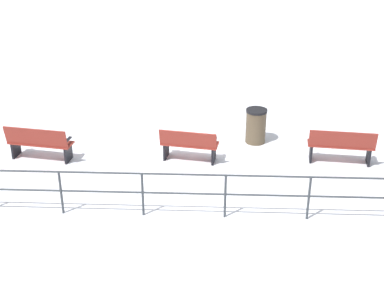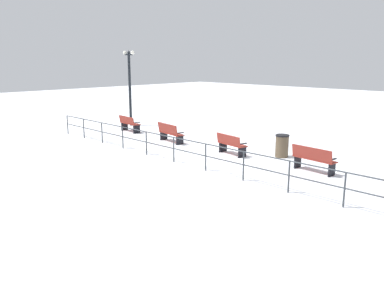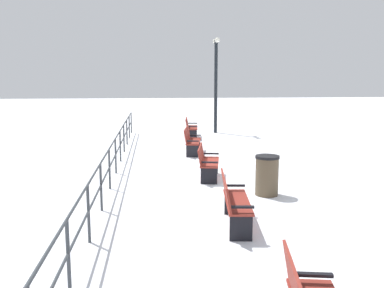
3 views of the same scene
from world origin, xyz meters
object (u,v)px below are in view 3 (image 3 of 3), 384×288
bench_second (233,200)px  bench_fourth (191,140)px  bench_fifth (191,128)px  trash_bin (267,175)px  bench_third (207,162)px  lamppost_middle (216,76)px

bench_second → bench_fourth: bearing=96.8°
bench_fifth → trash_bin: 9.19m
bench_third → bench_fifth: bench_fifth is taller
bench_second → trash_bin: (1.16, 2.00, -0.03)m
bench_second → bench_fifth: size_ratio=1.06×
bench_fifth → lamppost_middle: size_ratio=0.34×
bench_second → trash_bin: bearing=65.6°
bench_second → bench_fifth: 11.14m
bench_fifth → bench_second: bearing=-85.3°
bench_second → lamppost_middle: 13.09m
bench_second → bench_third: bearing=96.2°
bench_third → bench_second: bearing=-80.2°
bench_second → bench_fourth: (-0.13, 7.43, -0.02)m
lamppost_middle → trash_bin: size_ratio=4.80×
bench_fourth → trash_bin: 5.58m
bench_second → bench_fourth: 7.43m
bench_fourth → bench_fifth: 3.72m
bench_fifth → lamppost_middle: bearing=56.6°
lamppost_middle → bench_fourth: bearing=-107.0°
bench_second → lamppost_middle: bearing=89.1°
bench_fourth → trash_bin: size_ratio=1.80×
bench_second → bench_fourth: size_ratio=0.98×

